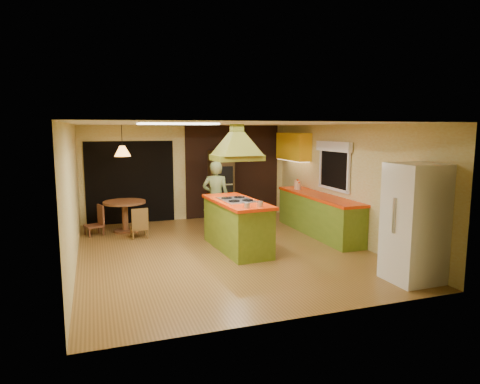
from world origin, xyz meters
name	(u,v)px	position (x,y,z in m)	size (l,w,h in m)	color
ground	(224,251)	(0.00, 0.00, 0.00)	(6.50, 6.50, 0.00)	olive
room_walls	(223,189)	(0.00, 0.00, 1.25)	(5.50, 6.50, 6.50)	beige
ceiling_plane	(223,124)	(0.00, 0.00, 2.50)	(6.50, 6.50, 0.00)	silver
brick_panel	(233,171)	(1.25, 3.23, 1.25)	(2.64, 0.03, 2.50)	#381E14
nook_opening	(131,182)	(-1.50, 3.23, 1.05)	(2.20, 0.03, 2.10)	black
right_counter	(318,214)	(2.45, 0.60, 0.46)	(0.62, 3.05, 0.92)	olive
upper_cabinets	(293,147)	(2.57, 2.20, 1.95)	(0.34, 1.40, 0.70)	yellow
window_right	(334,158)	(2.70, 0.40, 1.77)	(0.12, 1.35, 1.06)	black
fluor_panel	(178,124)	(-1.10, -1.20, 2.48)	(1.20, 0.60, 0.03)	white
kitchen_island	(237,225)	(0.28, 0.02, 0.51)	(0.94, 2.07, 1.02)	olive
range_hood	(237,137)	(0.28, 0.02, 2.25)	(0.97, 0.72, 0.78)	#676C1B
man	(216,198)	(0.23, 1.38, 0.85)	(0.62, 0.41, 1.69)	#536032
refrigerator	(415,223)	(2.36, -2.60, 0.94)	(0.77, 0.73, 1.88)	white
wall_oven	(221,185)	(0.83, 2.95, 0.92)	(0.63, 0.62, 1.84)	#412D15
dining_table	(125,210)	(-1.73, 2.28, 0.51)	(0.98, 0.98, 0.73)	brown
chair_left	(94,220)	(-2.43, 2.18, 0.34)	(0.38, 0.38, 0.68)	brown
chair_near	(139,222)	(-1.48, 1.63, 0.34)	(0.38, 0.38, 0.69)	brown
pendant_lamp	(122,151)	(-1.73, 2.28, 1.90)	(0.37, 0.37, 0.24)	#FF9E3F
canister_large	(298,185)	(2.40, 1.56, 1.02)	(0.14, 0.14, 0.20)	#FFF1CD
canister_medium	(297,185)	(2.40, 1.59, 1.02)	(0.15, 0.15, 0.21)	#F8E6C7
canister_small	(299,187)	(2.40, 1.49, 1.00)	(0.12, 0.12, 0.15)	beige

